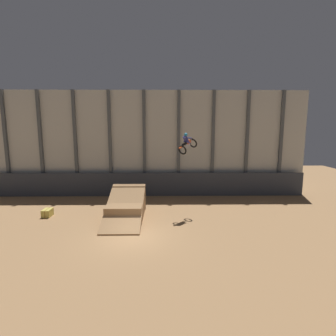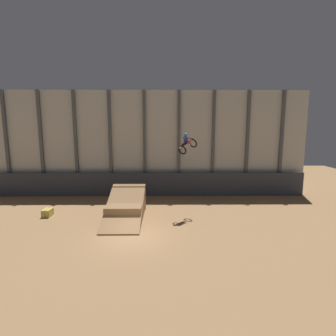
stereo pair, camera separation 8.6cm
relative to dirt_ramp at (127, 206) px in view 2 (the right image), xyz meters
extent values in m
plane|color=#9E754C|center=(0.94, -3.98, -0.73)|extent=(60.00, 60.00, 0.00)
cube|color=beige|center=(0.94, 6.65, 4.41)|extent=(32.00, 0.12, 10.27)
cube|color=#4C5156|center=(-12.58, 6.45, 4.41)|extent=(0.28, 0.28, 10.27)
cube|color=#4C5156|center=(-9.20, 6.45, 4.41)|extent=(0.28, 0.28, 10.27)
cube|color=#4C5156|center=(-5.82, 6.45, 4.41)|extent=(0.28, 0.28, 10.27)
cube|color=#4C5156|center=(-2.44, 6.45, 4.41)|extent=(0.28, 0.28, 10.27)
cube|color=#4C5156|center=(0.94, 6.45, 4.41)|extent=(0.28, 0.28, 10.27)
cube|color=#4C5156|center=(4.31, 6.45, 4.41)|extent=(0.28, 0.28, 10.27)
cube|color=#4C5156|center=(7.69, 6.45, 4.41)|extent=(0.28, 0.28, 10.27)
cube|color=#4C5156|center=(11.07, 6.45, 4.41)|extent=(0.28, 0.28, 10.27)
cube|color=#4C5156|center=(14.45, 6.45, 4.41)|extent=(0.28, 0.28, 10.27)
cube|color=#383D47|center=(0.94, 5.88, 0.42)|extent=(31.36, 0.20, 2.30)
cube|color=#966F48|center=(0.00, -0.10, -0.13)|extent=(2.61, 3.90, 1.20)
cube|color=olive|center=(0.00, 1.59, 0.27)|extent=(2.66, 0.50, 1.99)
cube|color=#9E754C|center=(0.00, -0.94, 0.27)|extent=(2.66, 5.64, 2.18)
torus|color=black|center=(5.14, 0.99, 4.77)|extent=(0.77, 0.74, 0.73)
torus|color=black|center=(4.25, 0.00, 4.33)|extent=(0.77, 0.74, 0.73)
cube|color=#B7B7BC|center=(4.64, 0.43, 4.65)|extent=(0.52, 0.55, 0.43)
cube|color=#E54C19|center=(4.70, 0.51, 4.89)|extent=(0.48, 0.50, 0.37)
cube|color=black|center=(4.44, 0.22, 4.79)|extent=(0.50, 0.53, 0.29)
cube|color=#E54C19|center=(4.13, -0.13, 4.55)|extent=(0.35, 0.36, 0.17)
cylinder|color=#B7B7BC|center=(4.98, 0.81, 4.94)|extent=(0.10, 0.10, 0.55)
cylinder|color=black|center=(4.90, 0.72, 5.16)|extent=(0.35, 0.59, 0.04)
cube|color=navy|center=(4.51, 0.30, 5.11)|extent=(0.50, 0.52, 0.51)
sphere|color=#2393CC|center=(4.51, 0.29, 5.45)|extent=(0.41, 0.42, 0.33)
cylinder|color=navy|center=(4.52, 0.48, 4.89)|extent=(0.37, 0.39, 0.23)
cylinder|color=navy|center=(4.69, 0.32, 4.89)|extent=(0.37, 0.39, 0.23)
cylinder|color=navy|center=(4.54, 0.57, 5.21)|extent=(0.41, 0.44, 0.09)
cylinder|color=navy|center=(4.78, 0.35, 5.21)|extent=(0.41, 0.44, 0.09)
cube|color=#CCB751|center=(-6.03, -0.09, -0.45)|extent=(0.60, 0.90, 0.56)
cube|color=#996623|center=(-6.03, -0.09, -0.45)|extent=(0.04, 0.91, 0.57)
camera|label=1|loc=(2.90, -19.38, 6.02)|focal=28.00mm
camera|label=2|loc=(2.99, -19.38, 6.02)|focal=28.00mm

